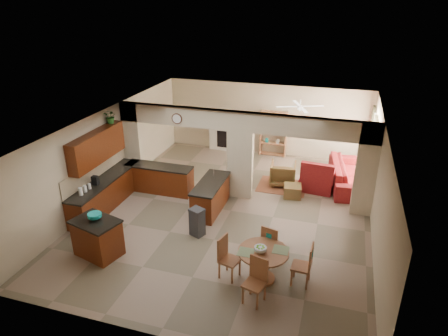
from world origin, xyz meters
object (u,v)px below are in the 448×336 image
(dining_table, at_px, (263,261))
(armchair, at_px, (283,174))
(sofa, at_px, (348,174))
(kitchen_island, at_px, (98,237))

(dining_table, distance_m, armchair, 5.09)
(dining_table, relative_size, sofa, 0.41)
(kitchen_island, height_order, dining_table, kitchen_island)
(armchair, bearing_deg, sofa, -171.10)
(kitchen_island, distance_m, sofa, 8.29)
(dining_table, relative_size, armchair, 1.32)
(kitchen_island, relative_size, armchair, 1.50)
(dining_table, height_order, sofa, sofa)
(kitchen_island, bearing_deg, armchair, 70.30)
(kitchen_island, bearing_deg, dining_table, 18.72)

